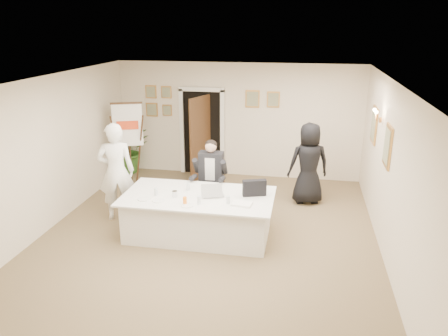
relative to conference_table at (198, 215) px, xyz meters
name	(u,v)px	position (x,y,z in m)	size (l,w,h in m)	color
floor	(208,237)	(0.18, -0.06, -0.39)	(7.00, 7.00, 0.00)	brown
ceiling	(206,81)	(0.18, -0.06, 2.41)	(6.00, 7.00, 0.02)	white
wall_back	(238,121)	(0.18, 3.44, 1.01)	(6.00, 0.10, 2.80)	beige
wall_front	(127,273)	(0.18, -3.56, 1.01)	(6.00, 0.10, 2.80)	beige
wall_left	(47,154)	(-2.82, -0.06, 1.01)	(0.10, 7.00, 2.80)	beige
wall_right	(391,174)	(3.18, -0.06, 1.01)	(0.10, 7.00, 2.80)	beige
doorway	(202,135)	(-0.70, 3.26, 0.65)	(1.14, 0.86, 2.20)	black
pictures_back_wall	(206,102)	(-0.62, 3.41, 1.46)	(3.40, 0.06, 0.80)	#C38C42
pictures_right_wall	(380,135)	(3.15, 1.14, 1.36)	(0.06, 2.20, 0.80)	#C38C42
wall_sconce	(378,116)	(3.08, 1.14, 1.71)	(0.20, 0.30, 0.24)	#B16E38
conference_table	(198,215)	(0.00, 0.00, 0.00)	(2.68, 1.43, 0.78)	silver
seated_man	(211,176)	(0.00, 1.07, 0.37)	(0.65, 0.70, 1.52)	black
flip_chart	(129,148)	(-2.22, 2.31, 0.50)	(0.70, 0.54, 1.94)	#382412
standing_man	(116,172)	(-1.73, 0.44, 0.57)	(0.70, 0.46, 1.93)	white
standing_woman	(309,164)	(1.93, 1.92, 0.48)	(0.85, 0.56, 1.75)	black
potted_palm	(128,150)	(-2.62, 3.14, 0.20)	(1.07, 0.93, 1.19)	#2F5F1F
laptop	(213,188)	(0.27, 0.06, 0.52)	(0.37, 0.38, 0.28)	#B7BABC
laptop_bag	(254,188)	(0.98, 0.17, 0.53)	(0.42, 0.11, 0.29)	black
paper_stack	(242,204)	(0.82, -0.27, 0.40)	(0.34, 0.23, 0.03)	white
plate_left	(144,199)	(-0.88, -0.35, 0.39)	(0.23, 0.23, 0.01)	white
plate_mid	(158,201)	(-0.61, -0.37, 0.39)	(0.21, 0.21, 0.01)	white
plate_near	(187,205)	(-0.07, -0.48, 0.39)	(0.22, 0.22, 0.01)	white
glass_a	(156,192)	(-0.73, -0.14, 0.45)	(0.07, 0.07, 0.14)	silver
glass_b	(199,200)	(0.11, -0.38, 0.45)	(0.06, 0.06, 0.14)	silver
glass_c	(228,200)	(0.59, -0.27, 0.45)	(0.06, 0.06, 0.14)	silver
glass_d	(188,187)	(-0.23, 0.22, 0.45)	(0.07, 0.07, 0.14)	silver
oj_glass	(185,201)	(-0.13, -0.42, 0.45)	(0.07, 0.07, 0.13)	orange
steel_jug	(175,194)	(-0.39, -0.14, 0.44)	(0.10, 0.10, 0.11)	silver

